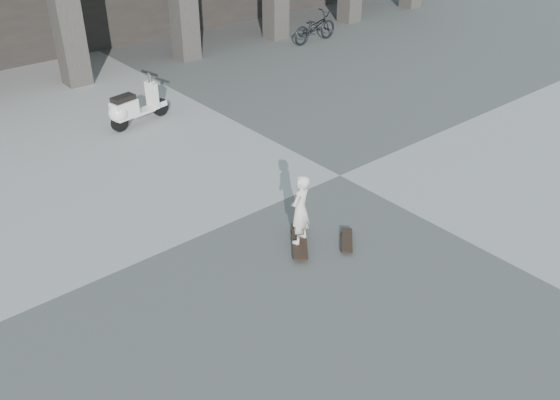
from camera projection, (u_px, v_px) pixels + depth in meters
ground at (340, 175)px, 11.85m from camera, size 90.00×90.00×0.00m
longboard at (300, 242)px, 9.72m from camera, size 0.83×0.95×0.10m
skateboard_spare at (347, 241)px, 9.78m from camera, size 0.63×0.62×0.08m
child at (300, 210)px, 9.40m from camera, size 0.51×0.43×1.20m
scooter at (130, 109)px, 13.68m from camera, size 1.64×0.68×1.15m
bicycle at (315, 27)px, 19.74m from camera, size 1.89×0.74×0.98m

